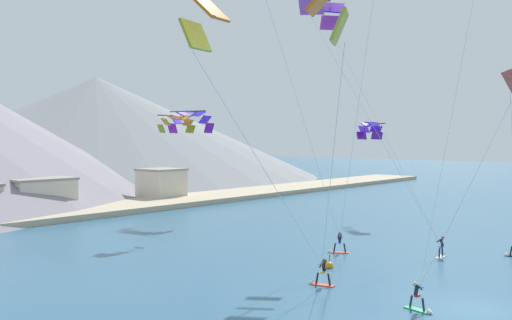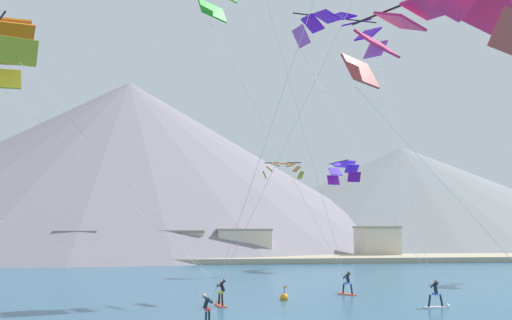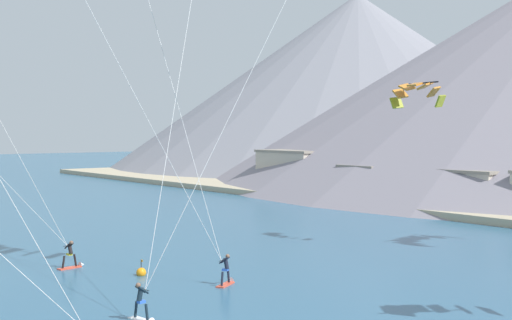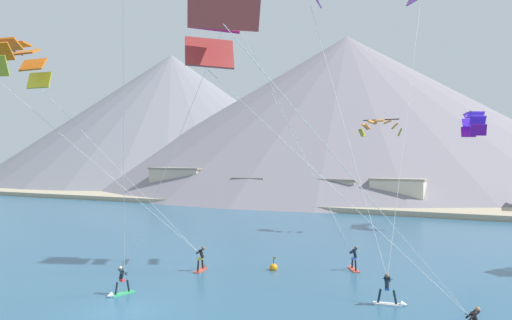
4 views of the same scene
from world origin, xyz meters
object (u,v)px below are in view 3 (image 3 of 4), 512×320
at_px(kitesurfer_mid_center, 73,259).
at_px(parafoil_kite_distant_high_outer, 417,92).
at_px(kitesurfer_near_trail, 227,275).
at_px(kitesurfer_far_left, 144,310).
at_px(race_marker_buoy, 141,273).

relative_size(kitesurfer_mid_center, parafoil_kite_distant_high_outer, 0.41).
distance_m(kitesurfer_near_trail, kitesurfer_far_left, 7.98).
distance_m(kitesurfer_far_left, race_marker_buoy, 9.81).
xyz_separation_m(kitesurfer_mid_center, parafoil_kite_distant_high_outer, (7.60, 21.66, 10.20)).
bearing_deg(kitesurfer_far_left, race_marker_buoy, 152.20).
distance_m(kitesurfer_mid_center, kitesurfer_far_left, 13.25).
bearing_deg(parafoil_kite_distant_high_outer, kitesurfer_mid_center, -109.33).
relative_size(kitesurfer_far_left, parafoil_kite_distant_high_outer, 0.41).
distance_m(kitesurfer_near_trail, kitesurfer_mid_center, 10.31).
bearing_deg(kitesurfer_far_left, parafoil_kite_distant_high_outer, 102.72).
relative_size(kitesurfer_near_trail, race_marker_buoy, 1.70).
height_order(parafoil_kite_distant_high_outer, race_marker_buoy, parafoil_kite_distant_high_outer).
distance_m(kitesurfer_mid_center, parafoil_kite_distant_high_outer, 25.12).
bearing_deg(kitesurfer_near_trail, parafoil_kite_distant_high_outer, 95.46).
height_order(kitesurfer_far_left, race_marker_buoy, kitesurfer_far_left).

